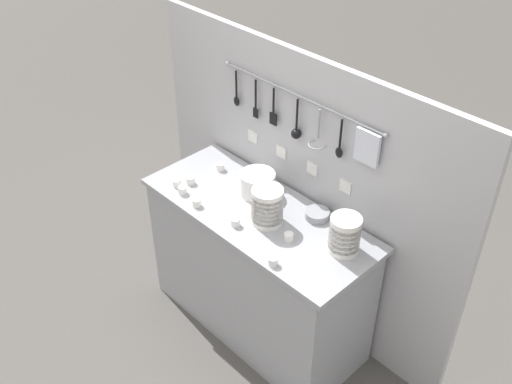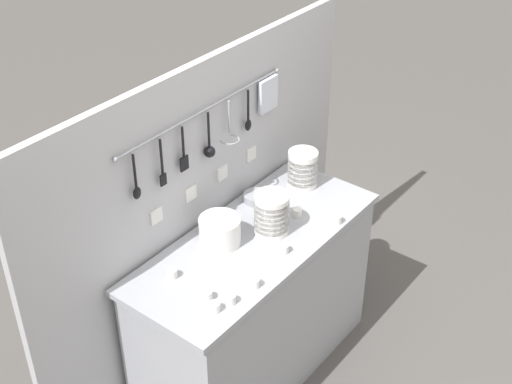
{
  "view_description": "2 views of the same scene",
  "coord_description": "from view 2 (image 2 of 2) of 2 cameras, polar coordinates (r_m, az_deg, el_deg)",
  "views": [
    {
      "loc": [
        1.83,
        -1.78,
        2.91
      ],
      "look_at": [
        0.01,
        -0.03,
        1.04
      ],
      "focal_mm": 42.0,
      "sensor_mm": 36.0,
      "label": 1
    },
    {
      "loc": [
        -2.13,
        -1.66,
        2.97
      ],
      "look_at": [
        0.02,
        0.01,
        1.14
      ],
      "focal_mm": 50.0,
      "sensor_mm": 36.0,
      "label": 2
    }
  ],
  "objects": [
    {
      "name": "ground_plane",
      "position": [
        4.02,
        -0.08,
        -13.85
      ],
      "size": [
        20.0,
        20.0,
        0.0
      ],
      "primitive_type": "plane",
      "color": "#514F4C"
    },
    {
      "name": "cup_front_left",
      "position": [
        3.55,
        3.33,
        -1.63
      ],
      "size": [
        0.05,
        0.05,
        0.04
      ],
      "color": "white",
      "rests_on": "counter"
    },
    {
      "name": "cup_by_caddy",
      "position": [
        3.08,
        -3.96,
        -8.26
      ],
      "size": [
        0.05,
        0.05,
        0.04
      ],
      "color": "white",
      "rests_on": "counter"
    },
    {
      "name": "back_wall",
      "position": [
        3.59,
        -4.09,
        -2.17
      ],
      "size": [
        2.19,
        0.11,
        1.72
      ],
      "color": "#B2B2B7",
      "rests_on": "ground"
    },
    {
      "name": "bowl_stack_back_corner",
      "position": [
        3.4,
        1.25,
        -1.74
      ],
      "size": [
        0.17,
        0.17,
        0.21
      ],
      "color": "white",
      "rests_on": "counter"
    },
    {
      "name": "cup_front_right",
      "position": [
        3.06,
        -2.08,
        -8.57
      ],
      "size": [
        0.05,
        0.05,
        0.04
      ],
      "color": "white",
      "rests_on": "counter"
    },
    {
      "name": "cup_back_left",
      "position": [
        3.02,
        -3.32,
        -9.17
      ],
      "size": [
        0.05,
        0.05,
        0.04
      ],
      "color": "white",
      "rests_on": "counter"
    },
    {
      "name": "cup_edge_near",
      "position": [
        3.13,
        -0.14,
        -7.28
      ],
      "size": [
        0.05,
        0.05,
        0.04
      ],
      "color": "white",
      "rests_on": "counter"
    },
    {
      "name": "counter",
      "position": [
        3.7,
        -0.09,
        -9.2
      ],
      "size": [
        1.39,
        0.57,
        0.89
      ],
      "color": "#9EA0A8",
      "rests_on": "ground"
    },
    {
      "name": "cup_mid_row",
      "position": [
        3.32,
        2.23,
        -4.54
      ],
      "size": [
        0.05,
        0.05,
        0.04
      ],
      "color": "white",
      "rests_on": "counter"
    },
    {
      "name": "plate_stack",
      "position": [
        3.35,
        -2.91,
        -3.12
      ],
      "size": [
        0.2,
        0.2,
        0.13
      ],
      "color": "white",
      "rests_on": "counter"
    },
    {
      "name": "cup_centre",
      "position": [
        3.52,
        6.5,
        -2.18
      ],
      "size": [
        0.05,
        0.05,
        0.04
      ],
      "color": "white",
      "rests_on": "counter"
    },
    {
      "name": "steel_mixing_bowl",
      "position": [
        3.66,
        0.02,
        -0.43
      ],
      "size": [
        0.13,
        0.13,
        0.04
      ],
      "color": "#93969E",
      "rests_on": "counter"
    },
    {
      "name": "bowl_stack_nested_right",
      "position": [
        3.74,
        3.75,
        1.85
      ],
      "size": [
        0.16,
        0.16,
        0.2
      ],
      "color": "white",
      "rests_on": "counter"
    },
    {
      "name": "cup_edge_far",
      "position": [
        3.2,
        -6.74,
        -6.49
      ],
      "size": [
        0.05,
        0.05,
        0.04
      ],
      "color": "white",
      "rests_on": "counter"
    }
  ]
}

